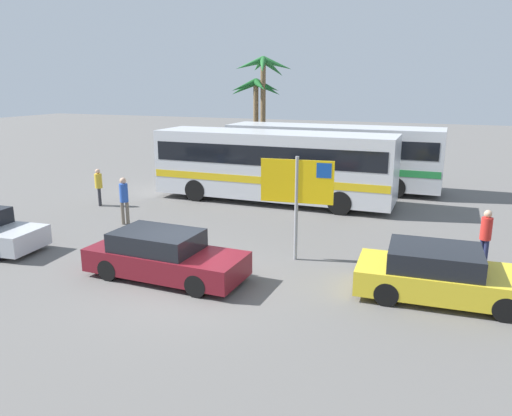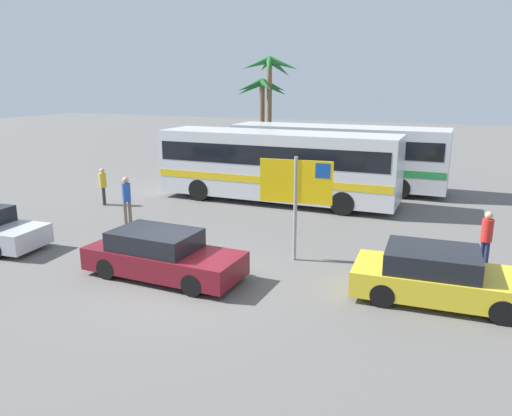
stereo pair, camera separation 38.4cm
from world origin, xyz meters
name	(u,v)px [view 2 (the right image)]	position (x,y,z in m)	size (l,w,h in m)	color
ground	(180,282)	(0.00, 0.00, 0.00)	(120.00, 120.00, 0.00)	#605E5B
bus_front_coach	(277,163)	(-0.91, 9.87, 1.78)	(10.82, 2.66, 3.17)	silver
bus_rear_coach	(337,154)	(0.86, 13.87, 1.78)	(10.82, 2.66, 3.17)	silver
ferry_sign	(297,186)	(2.35, 2.91, 2.33)	(2.20, 0.27, 3.20)	gray
car_yellow	(439,276)	(6.52, 1.53, 0.64)	(4.33, 2.09, 1.32)	yellow
car_maroon	(162,255)	(-0.67, 0.17, 0.64)	(4.50, 1.83, 1.32)	maroon
pedestrian_by_bus	(103,183)	(-7.79, 6.31, 0.97)	(0.32, 0.32, 1.65)	#2D2D33
pedestrian_crossing_lot	(487,235)	(7.64, 4.36, 1.02)	(0.32, 0.32, 1.73)	#1E2347
pedestrian_near_sign	(127,196)	(-4.94, 4.25, 1.09)	(0.32, 0.32, 1.82)	#706656
palm_tree_seaside	(269,78)	(-4.67, 18.35, 5.62)	(3.72, 3.37, 6.89)	brown
palm_tree_inland	(263,95)	(-5.08, 18.39, 4.54)	(3.33, 3.15, 5.58)	brown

